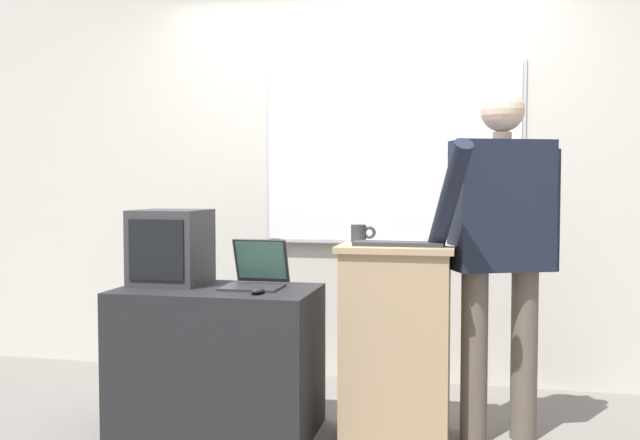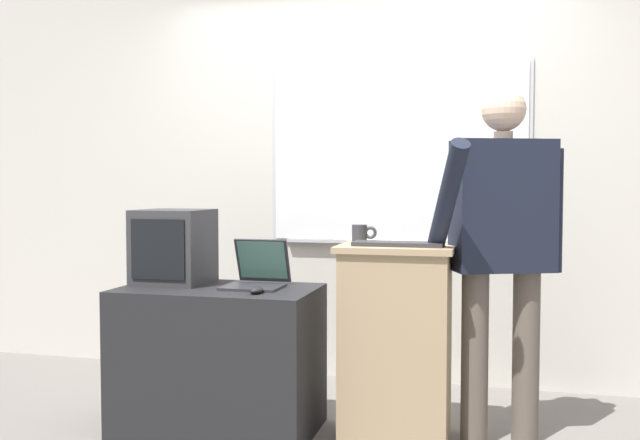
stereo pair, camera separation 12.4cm
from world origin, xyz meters
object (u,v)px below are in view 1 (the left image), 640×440
object	(u,v)px
coffee_mug	(360,233)
wireless_keyboard	(398,244)
laptop	(257,273)
side_desk	(218,360)
person_presenter	(501,236)
lectern_podium	(396,341)
crt_monitor	(171,247)
computer_mouse_by_laptop	(257,290)

from	to	relation	value
coffee_mug	wireless_keyboard	bearing A→B (deg)	-41.30
laptop	coffee_mug	distance (m)	0.57
side_desk	person_presenter	size ratio (longest dim) A/B	0.58
lectern_podium	crt_monitor	distance (m)	1.27
person_presenter	laptop	world-z (taller)	person_presenter
computer_mouse_by_laptop	crt_monitor	bearing A→B (deg)	157.35
crt_monitor	person_presenter	bearing A→B (deg)	2.99
laptop	crt_monitor	distance (m)	0.49
computer_mouse_by_laptop	person_presenter	bearing A→B (deg)	15.48
lectern_podium	side_desk	xyz separation A→B (m)	(-0.90, -0.10, -0.12)
person_presenter	crt_monitor	size ratio (longest dim) A/B	4.40
coffee_mug	computer_mouse_by_laptop	bearing A→B (deg)	-138.83
computer_mouse_by_laptop	wireless_keyboard	bearing A→B (deg)	16.06
crt_monitor	coffee_mug	bearing A→B (deg)	8.88
person_presenter	lectern_podium	bearing A→B (deg)	167.59
side_desk	coffee_mug	world-z (taller)	coffee_mug
person_presenter	laptop	distance (m)	1.23
laptop	coffee_mug	size ratio (longest dim) A/B	2.46
person_presenter	computer_mouse_by_laptop	distance (m)	1.21
wireless_keyboard	lectern_podium	bearing A→B (deg)	105.14
lectern_podium	wireless_keyboard	size ratio (longest dim) A/B	2.23
wireless_keyboard	computer_mouse_by_laptop	xyz separation A→B (m)	(-0.66, -0.19, -0.22)
lectern_podium	coffee_mug	xyz separation A→B (m)	(-0.21, 0.14, 0.52)
laptop	wireless_keyboard	world-z (taller)	wireless_keyboard
laptop	coffee_mug	bearing A→B (deg)	16.20
side_desk	wireless_keyboard	xyz separation A→B (m)	(0.91, 0.05, 0.61)
lectern_podium	wireless_keyboard	world-z (taller)	wireless_keyboard
person_presenter	computer_mouse_by_laptop	xyz separation A→B (m)	(-1.14, -0.32, -0.26)
laptop	side_desk	bearing A→B (deg)	-152.45
side_desk	laptop	xyz separation A→B (m)	(0.18, 0.09, 0.44)
coffee_mug	person_presenter	bearing A→B (deg)	-5.30
side_desk	person_presenter	bearing A→B (deg)	7.24
lectern_podium	crt_monitor	bearing A→B (deg)	-179.36
coffee_mug	side_desk	bearing A→B (deg)	-160.66
person_presenter	wireless_keyboard	world-z (taller)	person_presenter
person_presenter	computer_mouse_by_laptop	bearing A→B (deg)	174.54
side_desk	wireless_keyboard	size ratio (longest dim) A/B	2.32
wireless_keyboard	crt_monitor	bearing A→B (deg)	178.13
wireless_keyboard	computer_mouse_by_laptop	distance (m)	0.72
side_desk	coffee_mug	bearing A→B (deg)	19.34
crt_monitor	laptop	bearing A→B (deg)	0.63
laptop	coffee_mug	world-z (taller)	coffee_mug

